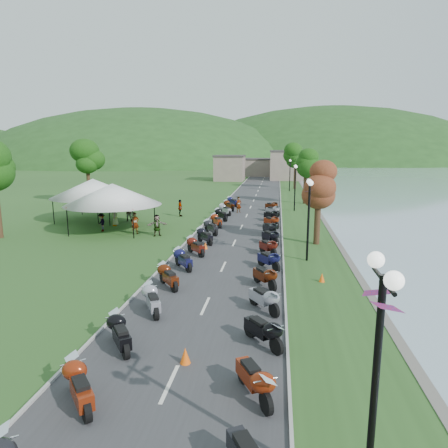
{
  "coord_description": "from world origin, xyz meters",
  "views": [
    {
      "loc": [
        3.05,
        -6.51,
        6.98
      ],
      "look_at": [
        -0.84,
        22.63,
        1.3
      ],
      "focal_mm": 32.0,
      "sensor_mm": 36.0,
      "label": 1
    }
  ],
  "objects_px": {
    "vendor_tent_main": "(113,207)",
    "pedestrian_b": "(129,221)",
    "streetlamp_near": "(374,394)",
    "pedestrian_a": "(136,234)",
    "pedestrian_c": "(102,231)"
  },
  "relations": [
    {
      "from": "pedestrian_b",
      "to": "pedestrian_c",
      "type": "distance_m",
      "value": 4.89
    },
    {
      "from": "vendor_tent_main",
      "to": "pedestrian_b",
      "type": "bearing_deg",
      "value": 94.58
    },
    {
      "from": "streetlamp_near",
      "to": "pedestrian_c",
      "type": "xyz_separation_m",
      "value": [
        -16.42,
        24.28,
        -2.5
      ]
    },
    {
      "from": "pedestrian_b",
      "to": "pedestrian_c",
      "type": "relative_size",
      "value": 1.26
    },
    {
      "from": "streetlamp_near",
      "to": "pedestrian_a",
      "type": "bearing_deg",
      "value": 119.28
    },
    {
      "from": "pedestrian_a",
      "to": "pedestrian_b",
      "type": "distance_m",
      "value": 6.09
    },
    {
      "from": "pedestrian_a",
      "to": "pedestrian_b",
      "type": "bearing_deg",
      "value": 72.46
    },
    {
      "from": "vendor_tent_main",
      "to": "pedestrian_c",
      "type": "distance_m",
      "value": 2.24
    },
    {
      "from": "vendor_tent_main",
      "to": "pedestrian_c",
      "type": "xyz_separation_m",
      "value": [
        -0.88,
        -0.51,
        -2.0
      ]
    },
    {
      "from": "streetlamp_near",
      "to": "vendor_tent_main",
      "type": "height_order",
      "value": "streetlamp_near"
    },
    {
      "from": "streetlamp_near",
      "to": "pedestrian_b",
      "type": "bearing_deg",
      "value": 118.6
    },
    {
      "from": "pedestrian_c",
      "to": "pedestrian_a",
      "type": "bearing_deg",
      "value": 36.59
    },
    {
      "from": "pedestrian_c",
      "to": "streetlamp_near",
      "type": "bearing_deg",
      "value": -7.93
    },
    {
      "from": "pedestrian_a",
      "to": "pedestrian_b",
      "type": "relative_size",
      "value": 0.92
    },
    {
      "from": "pedestrian_b",
      "to": "vendor_tent_main",
      "type": "bearing_deg",
      "value": 97.89
    }
  ]
}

